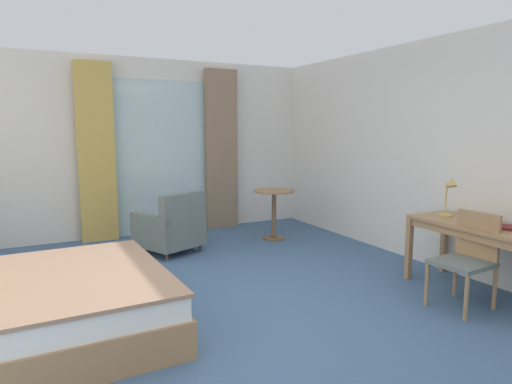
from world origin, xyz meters
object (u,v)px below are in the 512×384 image
(desk_chair, at_px, (468,255))
(armchair_by_window, at_px, (171,228))
(writing_desk, at_px, (487,234))
(desk_lamp, at_px, (450,192))
(bed, at_px, (22,311))
(round_cafe_table, at_px, (274,203))

(desk_chair, bearing_deg, armchair_by_window, 122.62)
(writing_desk, xyz_separation_m, desk_lamp, (-0.03, 0.44, 0.36))
(bed, xyz_separation_m, round_cafe_table, (3.36, 2.02, 0.28))
(writing_desk, xyz_separation_m, desk_chair, (-0.36, -0.08, -0.14))
(bed, height_order, desk_lamp, desk_lamp)
(armchair_by_window, relative_size, round_cafe_table, 1.27)
(bed, xyz_separation_m, armchair_by_window, (1.77, 1.98, 0.07))
(desk_lamp, bearing_deg, bed, 172.51)
(round_cafe_table, bearing_deg, writing_desk, -76.74)
(desk_lamp, xyz_separation_m, round_cafe_table, (-0.68, 2.55, -0.46))
(armchair_by_window, height_order, round_cafe_table, armchair_by_window)
(writing_desk, distance_m, desk_lamp, 0.57)
(desk_lamp, bearing_deg, armchair_by_window, 132.17)
(bed, height_order, round_cafe_table, bed)
(bed, height_order, writing_desk, bed)
(desk_chair, bearing_deg, round_cafe_table, 96.38)
(bed, bearing_deg, desk_lamp, -7.49)
(writing_desk, bearing_deg, desk_chair, -167.93)
(writing_desk, height_order, desk_chair, desk_chair)
(writing_desk, xyz_separation_m, armchair_by_window, (-2.30, 2.95, -0.30))
(desk_chair, height_order, armchair_by_window, desk_chair)
(desk_chair, xyz_separation_m, desk_lamp, (0.33, 0.52, 0.51))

